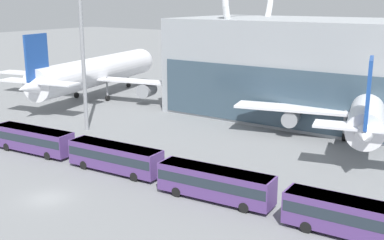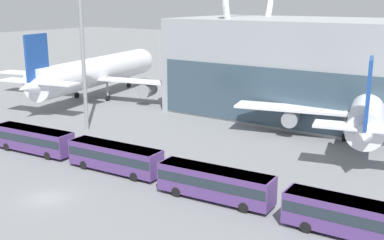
{
  "view_description": "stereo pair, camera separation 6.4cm",
  "coord_description": "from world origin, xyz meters",
  "px_view_note": "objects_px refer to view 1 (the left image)",
  "views": [
    {
      "loc": [
        36.72,
        -28.41,
        19.11
      ],
      "look_at": [
        2.83,
        21.13,
        4.0
      ],
      "focal_mm": 45.0,
      "sensor_mm": 36.0,
      "label": 1
    },
    {
      "loc": [
        36.77,
        -28.38,
        19.11
      ],
      "look_at": [
        2.83,
        21.13,
        4.0
      ],
      "focal_mm": 45.0,
      "sensor_mm": 36.0,
      "label": 2
    }
  ],
  "objects_px": {
    "shuttle_bus_0": "(33,138)",
    "shuttle_bus_2": "(215,182)",
    "shuttle_bus_1": "(115,156)",
    "airliner_at_gate_near": "(94,72)",
    "floodlight_mast": "(80,4)",
    "shuttle_bus_3": "(356,217)",
    "airliner_at_gate_far": "(368,108)"
  },
  "relations": [
    {
      "from": "airliner_at_gate_near",
      "to": "shuttle_bus_3",
      "type": "height_order",
      "value": "airliner_at_gate_near"
    },
    {
      "from": "shuttle_bus_0",
      "to": "shuttle_bus_1",
      "type": "distance_m",
      "value": 13.54
    },
    {
      "from": "floodlight_mast",
      "to": "shuttle_bus_1",
      "type": "bearing_deg",
      "value": -34.29
    },
    {
      "from": "shuttle_bus_1",
      "to": "shuttle_bus_3",
      "type": "height_order",
      "value": "same"
    },
    {
      "from": "shuttle_bus_3",
      "to": "floodlight_mast",
      "type": "bearing_deg",
      "value": 162.61
    },
    {
      "from": "airliner_at_gate_far",
      "to": "floodlight_mast",
      "type": "height_order",
      "value": "floodlight_mast"
    },
    {
      "from": "airliner_at_gate_far",
      "to": "shuttle_bus_1",
      "type": "height_order",
      "value": "airliner_at_gate_far"
    },
    {
      "from": "airliner_at_gate_near",
      "to": "airliner_at_gate_far",
      "type": "relative_size",
      "value": 1.2
    },
    {
      "from": "airliner_at_gate_near",
      "to": "shuttle_bus_2",
      "type": "height_order",
      "value": "airliner_at_gate_near"
    },
    {
      "from": "shuttle_bus_0",
      "to": "floodlight_mast",
      "type": "height_order",
      "value": "floodlight_mast"
    },
    {
      "from": "airliner_at_gate_far",
      "to": "shuttle_bus_3",
      "type": "xyz_separation_m",
      "value": [
        6.84,
        -28.65,
        -2.89
      ]
    },
    {
      "from": "shuttle_bus_0",
      "to": "shuttle_bus_3",
      "type": "relative_size",
      "value": 1.01
    },
    {
      "from": "airliner_at_gate_far",
      "to": "shuttle_bus_0",
      "type": "distance_m",
      "value": 44.51
    },
    {
      "from": "shuttle_bus_2",
      "to": "shuttle_bus_3",
      "type": "relative_size",
      "value": 1.0
    },
    {
      "from": "shuttle_bus_3",
      "to": "shuttle_bus_0",
      "type": "bearing_deg",
      "value": 177.76
    },
    {
      "from": "airliner_at_gate_near",
      "to": "airliner_at_gate_far",
      "type": "bearing_deg",
      "value": -102.12
    },
    {
      "from": "shuttle_bus_2",
      "to": "floodlight_mast",
      "type": "bearing_deg",
      "value": 155.03
    },
    {
      "from": "airliner_at_gate_near",
      "to": "floodlight_mast",
      "type": "distance_m",
      "value": 27.25
    },
    {
      "from": "shuttle_bus_3",
      "to": "floodlight_mast",
      "type": "distance_m",
      "value": 47.68
    },
    {
      "from": "floodlight_mast",
      "to": "airliner_at_gate_near",
      "type": "bearing_deg",
      "value": 132.54
    },
    {
      "from": "shuttle_bus_1",
      "to": "floodlight_mast",
      "type": "height_order",
      "value": "floodlight_mast"
    },
    {
      "from": "floodlight_mast",
      "to": "shuttle_bus_3",
      "type": "bearing_deg",
      "value": -14.83
    },
    {
      "from": "shuttle_bus_1",
      "to": "shuttle_bus_2",
      "type": "distance_m",
      "value": 13.53
    },
    {
      "from": "airliner_at_gate_near",
      "to": "shuttle_bus_1",
      "type": "xyz_separation_m",
      "value": [
        32.28,
        -28.58,
        -3.33
      ]
    },
    {
      "from": "airliner_at_gate_near",
      "to": "shuttle_bus_0",
      "type": "distance_m",
      "value": 34.88
    },
    {
      "from": "shuttle_bus_1",
      "to": "shuttle_bus_3",
      "type": "bearing_deg",
      "value": -4.08
    },
    {
      "from": "airliner_at_gate_near",
      "to": "airliner_at_gate_far",
      "type": "xyz_separation_m",
      "value": [
        52.49,
        -0.35,
        -0.44
      ]
    },
    {
      "from": "shuttle_bus_0",
      "to": "shuttle_bus_3",
      "type": "xyz_separation_m",
      "value": [
        40.59,
        0.22,
        0.0
      ]
    },
    {
      "from": "shuttle_bus_0",
      "to": "airliner_at_gate_far",
      "type": "bearing_deg",
      "value": 35.88
    },
    {
      "from": "shuttle_bus_0",
      "to": "shuttle_bus_2",
      "type": "xyz_separation_m",
      "value": [
        27.06,
        0.3,
        0.0
      ]
    },
    {
      "from": "shuttle_bus_1",
      "to": "shuttle_bus_2",
      "type": "height_order",
      "value": "same"
    },
    {
      "from": "shuttle_bus_3",
      "to": "airliner_at_gate_far",
      "type": "bearing_deg",
      "value": 100.87
    }
  ]
}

